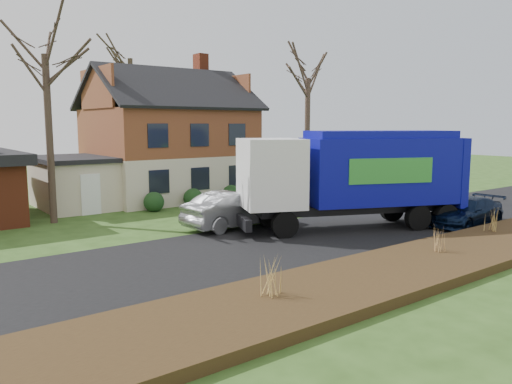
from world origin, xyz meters
TOP-DOWN VIEW (x-y plane):
  - ground at (0.00, 0.00)m, footprint 120.00×120.00m
  - road at (0.00, 0.00)m, footprint 80.00×7.00m
  - mulch_verge at (0.00, -5.30)m, footprint 80.00×3.50m
  - main_house at (1.49, 13.91)m, footprint 12.95×8.95m
  - garbage_truck at (4.10, 0.28)m, footprint 10.35×6.41m
  - silver_sedan at (-0.08, 3.65)m, footprint 5.09×2.07m
  - navy_wagon at (8.56, -2.40)m, footprint 4.49×1.96m
  - tree_front_west at (-6.35, 9.66)m, footprint 3.62×3.62m
  - tree_front_east at (9.24, 9.05)m, footprint 3.85×3.85m
  - tree_back at (3.01, 21.99)m, footprint 4.09×4.09m
  - grass_clump_west at (-5.01, -4.98)m, footprint 0.38×0.31m
  - grass_clump_mid at (2.36, -4.97)m, footprint 0.31×0.25m
  - grass_clump_east at (6.89, -4.46)m, footprint 0.39×0.32m

SIDE VIEW (x-z plane):
  - ground at x=0.00m, z-range 0.00..0.00m
  - road at x=0.00m, z-range 0.00..0.02m
  - mulch_verge at x=0.00m, z-range 0.00..0.30m
  - navy_wagon at x=8.56m, z-range 0.00..1.29m
  - grass_clump_mid at x=2.36m, z-range 0.30..1.16m
  - grass_clump_east at x=6.89m, z-range 0.30..1.28m
  - grass_clump_west at x=-5.01m, z-range 0.30..1.30m
  - silver_sedan at x=-0.08m, z-range 0.00..1.64m
  - garbage_truck at x=4.10m, z-range 0.33..4.66m
  - main_house at x=1.49m, z-range -0.60..8.66m
  - tree_front_east at x=9.24m, z-range 3.35..14.05m
  - tree_front_west at x=-6.35m, z-range 3.49..14.26m
  - tree_back at x=3.01m, z-range 4.32..17.26m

